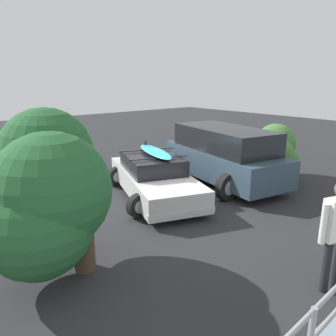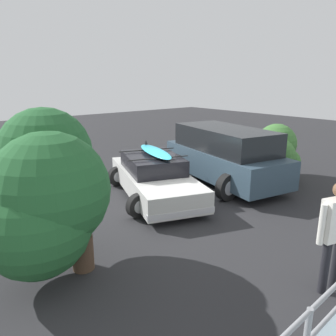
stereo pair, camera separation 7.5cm
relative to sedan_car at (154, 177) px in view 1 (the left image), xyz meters
The scene contains 5 objects.
ground_plane 1.00m from the sedan_car, 66.97° to the left, with size 44.00×44.00×0.02m, color #28282B.
sedan_car is the anchor object (origin of this frame).
suv_car 2.52m from the sedan_car, 169.81° to the left, with size 3.03×4.72×1.77m.
bush_near_left 4.30m from the sedan_car, 27.84° to the left, with size 2.20×2.52×2.77m.
bush_near_right 4.33m from the sedan_car, 163.22° to the left, with size 1.87×1.70×1.79m.
Camera 1 is at (5.07, 6.26, 3.24)m, focal length 35.00 mm.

